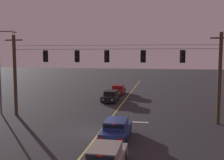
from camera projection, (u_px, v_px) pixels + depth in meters
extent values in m
plane|color=#28282B|center=(99.00, 133.00, 20.19)|extent=(180.00, 180.00, 0.00)
cube|color=#D1C64C|center=(120.00, 107.00, 30.44)|extent=(0.14, 60.00, 0.01)
cube|color=silver|center=(130.00, 122.00, 23.64)|extent=(3.40, 0.36, 0.01)
cylinder|color=#423021|center=(15.00, 75.00, 25.90)|extent=(0.32, 0.32, 7.91)
cube|color=#423021|center=(14.00, 40.00, 25.56)|extent=(1.80, 0.12, 0.12)
cylinder|color=slate|center=(14.00, 44.00, 25.59)|extent=(0.12, 0.12, 0.18)
cylinder|color=#423021|center=(220.00, 79.00, 22.46)|extent=(0.32, 0.32, 7.91)
cube|color=#423021|center=(221.00, 38.00, 22.13)|extent=(1.80, 0.12, 0.12)
cylinder|color=slate|center=(221.00, 42.00, 22.16)|extent=(0.12, 0.12, 0.18)
cylinder|color=black|center=(110.00, 49.00, 23.93)|extent=(19.08, 0.03, 0.03)
cylinder|color=black|center=(110.00, 45.00, 23.90)|extent=(19.08, 0.02, 0.02)
cylinder|color=black|center=(45.00, 50.00, 25.08)|extent=(0.04, 0.04, 0.18)
cube|color=black|center=(45.00, 56.00, 25.14)|extent=(0.32, 0.26, 0.96)
cube|color=black|center=(46.00, 56.00, 25.28)|extent=(0.48, 0.03, 1.12)
sphere|color=#380A0A|center=(44.00, 53.00, 24.95)|extent=(0.17, 0.17, 0.17)
cylinder|color=black|center=(44.00, 53.00, 24.91)|extent=(0.20, 0.10, 0.20)
sphere|color=orange|center=(44.00, 56.00, 24.98)|extent=(0.17, 0.17, 0.17)
cylinder|color=black|center=(44.00, 56.00, 24.94)|extent=(0.20, 0.10, 0.20)
sphere|color=black|center=(44.00, 59.00, 25.01)|extent=(0.17, 0.17, 0.17)
cylinder|color=black|center=(44.00, 59.00, 24.96)|extent=(0.20, 0.10, 0.20)
cylinder|color=black|center=(77.00, 50.00, 24.51)|extent=(0.04, 0.04, 0.18)
cube|color=black|center=(77.00, 56.00, 24.57)|extent=(0.32, 0.26, 0.96)
cube|color=black|center=(77.00, 56.00, 24.71)|extent=(0.48, 0.03, 1.12)
sphere|color=#380A0A|center=(76.00, 53.00, 24.38)|extent=(0.17, 0.17, 0.17)
cylinder|color=black|center=(76.00, 53.00, 24.34)|extent=(0.20, 0.10, 0.20)
sphere|color=orange|center=(76.00, 56.00, 24.41)|extent=(0.17, 0.17, 0.17)
cylinder|color=black|center=(76.00, 56.00, 24.37)|extent=(0.20, 0.10, 0.20)
sphere|color=black|center=(76.00, 59.00, 24.44)|extent=(0.17, 0.17, 0.17)
cylinder|color=black|center=(76.00, 59.00, 24.40)|extent=(0.20, 0.10, 0.20)
cylinder|color=black|center=(106.00, 50.00, 24.00)|extent=(0.04, 0.04, 0.18)
cube|color=black|center=(106.00, 56.00, 24.06)|extent=(0.32, 0.26, 0.96)
cube|color=black|center=(107.00, 56.00, 24.20)|extent=(0.48, 0.03, 1.12)
sphere|color=#380A0A|center=(106.00, 53.00, 23.87)|extent=(0.17, 0.17, 0.17)
cylinder|color=black|center=(106.00, 53.00, 23.83)|extent=(0.20, 0.10, 0.20)
sphere|color=orange|center=(106.00, 56.00, 23.90)|extent=(0.17, 0.17, 0.17)
cylinder|color=black|center=(106.00, 56.00, 23.86)|extent=(0.20, 0.10, 0.20)
sphere|color=black|center=(106.00, 60.00, 23.93)|extent=(0.17, 0.17, 0.17)
cylinder|color=black|center=(106.00, 59.00, 23.88)|extent=(0.20, 0.10, 0.20)
cylinder|color=black|center=(143.00, 50.00, 23.40)|extent=(0.04, 0.04, 0.18)
cube|color=black|center=(143.00, 56.00, 23.45)|extent=(0.32, 0.26, 0.96)
cube|color=black|center=(143.00, 56.00, 23.60)|extent=(0.48, 0.03, 1.12)
sphere|color=#380A0A|center=(143.00, 53.00, 23.27)|extent=(0.17, 0.17, 0.17)
cylinder|color=black|center=(143.00, 53.00, 23.23)|extent=(0.20, 0.10, 0.20)
sphere|color=orange|center=(143.00, 56.00, 23.30)|extent=(0.17, 0.17, 0.17)
cylinder|color=black|center=(143.00, 56.00, 23.26)|extent=(0.20, 0.10, 0.20)
sphere|color=black|center=(143.00, 60.00, 23.33)|extent=(0.17, 0.17, 0.17)
cylinder|color=black|center=(143.00, 59.00, 23.28)|extent=(0.20, 0.10, 0.20)
cylinder|color=black|center=(183.00, 50.00, 22.78)|extent=(0.04, 0.04, 0.18)
cube|color=black|center=(183.00, 56.00, 22.84)|extent=(0.32, 0.26, 0.96)
cube|color=black|center=(183.00, 56.00, 22.98)|extent=(0.48, 0.03, 1.12)
sphere|color=#380A0A|center=(183.00, 53.00, 22.65)|extent=(0.17, 0.17, 0.17)
cylinder|color=black|center=(183.00, 53.00, 22.61)|extent=(0.20, 0.10, 0.20)
sphere|color=orange|center=(183.00, 56.00, 22.68)|extent=(0.17, 0.17, 0.17)
cylinder|color=black|center=(183.00, 56.00, 22.64)|extent=(0.20, 0.10, 0.20)
sphere|color=black|center=(183.00, 60.00, 22.71)|extent=(0.17, 0.17, 0.17)
cylinder|color=black|center=(183.00, 59.00, 22.67)|extent=(0.20, 0.10, 0.20)
cube|color=navy|center=(116.00, 131.00, 18.97)|extent=(1.80, 4.30, 0.68)
cube|color=navy|center=(116.00, 123.00, 18.79)|extent=(1.51, 2.15, 0.54)
cube|color=black|center=(118.00, 120.00, 19.71)|extent=(1.40, 0.21, 0.48)
cube|color=black|center=(114.00, 127.00, 17.75)|extent=(1.37, 0.18, 0.46)
cylinder|color=black|center=(109.00, 128.00, 20.44)|extent=(0.22, 0.64, 0.64)
cylinder|color=black|center=(129.00, 129.00, 20.15)|extent=(0.22, 0.64, 0.64)
cylinder|color=black|center=(102.00, 139.00, 17.83)|extent=(0.22, 0.64, 0.64)
cylinder|color=black|center=(125.00, 140.00, 17.54)|extent=(0.22, 0.64, 0.64)
cube|color=red|center=(101.00, 139.00, 16.96)|extent=(0.28, 0.03, 0.18)
cube|color=red|center=(121.00, 140.00, 16.72)|extent=(0.28, 0.03, 0.18)
cube|color=red|center=(113.00, 125.00, 17.62)|extent=(0.24, 0.04, 0.06)
cube|color=black|center=(111.00, 97.00, 33.79)|extent=(1.80, 4.30, 0.68)
cube|color=black|center=(111.00, 93.00, 33.85)|extent=(1.51, 2.15, 0.54)
cube|color=black|center=(110.00, 94.00, 32.93)|extent=(1.40, 0.21, 0.48)
cube|color=black|center=(112.00, 91.00, 34.89)|extent=(1.37, 0.18, 0.46)
cylinder|color=black|center=(115.00, 101.00, 32.36)|extent=(0.22, 0.64, 0.64)
cylinder|color=black|center=(103.00, 100.00, 32.65)|extent=(0.22, 0.64, 0.64)
cylinder|color=black|center=(119.00, 97.00, 34.97)|extent=(0.22, 0.64, 0.64)
cylinder|color=black|center=(107.00, 97.00, 35.26)|extent=(0.22, 0.64, 0.64)
sphere|color=white|center=(112.00, 100.00, 31.56)|extent=(0.20, 0.20, 0.20)
sphere|color=white|center=(103.00, 100.00, 31.76)|extent=(0.20, 0.20, 0.20)
cube|color=maroon|center=(118.00, 91.00, 39.74)|extent=(1.80, 4.30, 0.68)
cube|color=maroon|center=(118.00, 87.00, 39.80)|extent=(1.51, 2.15, 0.54)
cube|color=black|center=(117.00, 88.00, 38.88)|extent=(1.40, 0.21, 0.48)
cube|color=black|center=(119.00, 86.00, 40.84)|extent=(1.37, 0.18, 0.46)
cylinder|color=black|center=(122.00, 94.00, 38.31)|extent=(0.22, 0.64, 0.64)
cylinder|color=black|center=(111.00, 93.00, 38.60)|extent=(0.22, 0.64, 0.64)
cylinder|color=black|center=(124.00, 91.00, 40.92)|extent=(0.22, 0.64, 0.64)
cylinder|color=black|center=(114.00, 91.00, 41.21)|extent=(0.22, 0.64, 0.64)
sphere|color=white|center=(119.00, 93.00, 37.51)|extent=(0.20, 0.20, 0.20)
sphere|color=white|center=(112.00, 92.00, 37.71)|extent=(0.20, 0.20, 0.20)
cube|color=gray|center=(105.00, 152.00, 13.37)|extent=(1.51, 2.15, 0.54)
cube|color=black|center=(108.00, 145.00, 14.28)|extent=(1.40, 0.21, 0.48)
cube|color=black|center=(100.00, 160.00, 12.33)|extent=(1.37, 0.18, 0.46)
cylinder|color=black|center=(97.00, 155.00, 15.01)|extent=(0.22, 0.64, 0.64)
cylinder|color=black|center=(124.00, 157.00, 14.72)|extent=(0.22, 0.64, 0.64)
cube|color=red|center=(100.00, 156.00, 12.20)|extent=(0.24, 0.04, 0.06)
cylinder|color=#4C4F54|center=(0.00, 73.00, 26.37)|extent=(0.16, 0.16, 8.40)
cylinder|color=#4C4F54|center=(6.00, 31.00, 25.81)|extent=(1.80, 0.10, 0.10)
ellipsoid|color=beige|center=(14.00, 32.00, 25.66)|extent=(0.56, 0.30, 0.22)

